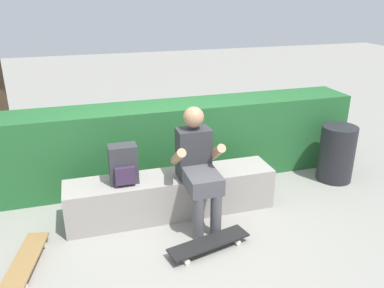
{
  "coord_description": "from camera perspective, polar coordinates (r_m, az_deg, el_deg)",
  "views": [
    {
      "loc": [
        -0.85,
        -3.25,
        2.28
      ],
      "look_at": [
        0.27,
        0.5,
        0.72
      ],
      "focal_mm": 36.56,
      "sensor_mm": 36.0,
      "label": 1
    }
  ],
  "objects": [
    {
      "name": "trash_bin",
      "position": [
        5.23,
        20.34,
        -1.29
      ],
      "size": [
        0.43,
        0.43,
        0.71
      ],
      "color": "#232328",
      "rests_on": "ground"
    },
    {
      "name": "skateboard_near_person",
      "position": [
        3.76,
        2.5,
        -14.21
      ],
      "size": [
        0.82,
        0.38,
        0.09
      ],
      "color": "black",
      "rests_on": "ground"
    },
    {
      "name": "ground_plane",
      "position": [
        4.06,
        -1.66,
        -12.45
      ],
      "size": [
        24.0,
        24.0,
        0.0
      ],
      "primitive_type": "plane",
      "color": "gray"
    },
    {
      "name": "person_skater",
      "position": [
        3.92,
        0.83,
        -2.91
      ],
      "size": [
        0.49,
        0.62,
        1.2
      ],
      "color": "#333338",
      "rests_on": "ground"
    },
    {
      "name": "skateboard_beside_bench",
      "position": [
        3.84,
        -23.12,
        -15.36
      ],
      "size": [
        0.37,
        0.82,
        0.09
      ],
      "color": "olive",
      "rests_on": "ground"
    },
    {
      "name": "backpack_on_bench",
      "position": [
        3.97,
        -9.97,
        -3.01
      ],
      "size": [
        0.28,
        0.23,
        0.4
      ],
      "color": "#333338",
      "rests_on": "bench_main"
    },
    {
      "name": "hedge_row",
      "position": [
        4.82,
        -10.48,
        -0.5
      ],
      "size": [
        5.99,
        0.59,
        0.98
      ],
      "color": "#24612E",
      "rests_on": "ground"
    },
    {
      "name": "bench_main",
      "position": [
        4.24,
        -2.96,
        -7.33
      ],
      "size": [
        2.22,
        0.44,
        0.45
      ],
      "color": "gray",
      "rests_on": "ground"
    }
  ]
}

